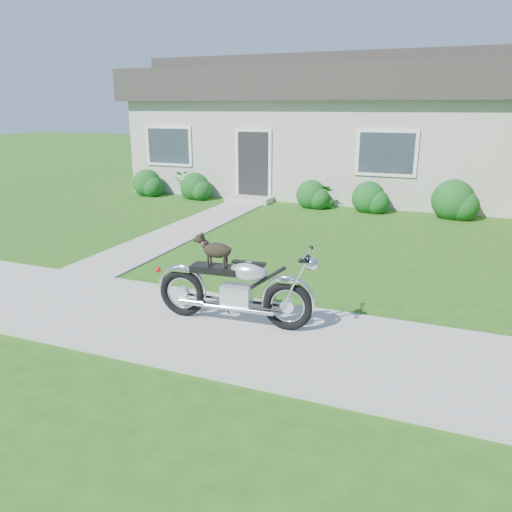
{
  "coord_description": "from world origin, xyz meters",
  "views": [
    {
      "loc": [
        4.38,
        -5.47,
        2.85
      ],
      "look_at": [
        1.78,
        1.0,
        0.75
      ],
      "focal_mm": 35.0,
      "sensor_mm": 36.0,
      "label": 1
    }
  ],
  "objects_px": {
    "potted_plant_left": "(186,185)",
    "potted_plant_right": "(327,197)",
    "motorcycle_with_dog": "(236,286)",
    "house": "(326,127)"
  },
  "relations": [
    {
      "from": "potted_plant_right",
      "to": "motorcycle_with_dog",
      "type": "bearing_deg",
      "value": -84.22
    },
    {
      "from": "house",
      "to": "motorcycle_with_dog",
      "type": "distance_m",
      "value": 12.05
    },
    {
      "from": "potted_plant_right",
      "to": "motorcycle_with_dog",
      "type": "height_order",
      "value": "motorcycle_with_dog"
    },
    {
      "from": "potted_plant_left",
      "to": "motorcycle_with_dog",
      "type": "distance_m",
      "value": 10.0
    },
    {
      "from": "potted_plant_left",
      "to": "house",
      "type": "bearing_deg",
      "value": 43.28
    },
    {
      "from": "motorcycle_with_dog",
      "to": "house",
      "type": "bearing_deg",
      "value": 94.94
    },
    {
      "from": "motorcycle_with_dog",
      "to": "potted_plant_left",
      "type": "bearing_deg",
      "value": 119.4
    },
    {
      "from": "house",
      "to": "potted_plant_right",
      "type": "height_order",
      "value": "house"
    },
    {
      "from": "potted_plant_left",
      "to": "potted_plant_right",
      "type": "bearing_deg",
      "value": 0.0
    },
    {
      "from": "potted_plant_right",
      "to": "motorcycle_with_dog",
      "type": "xyz_separation_m",
      "value": [
        0.85,
        -8.36,
        0.23
      ]
    }
  ]
}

